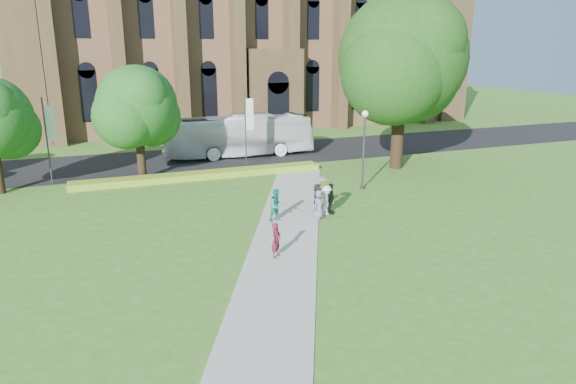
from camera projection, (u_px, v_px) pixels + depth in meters
name	position (u px, v px, depth m)	size (l,w,h in m)	color
ground	(295.00, 234.00, 26.06)	(160.00, 160.00, 0.00)	#3E641E
road	(208.00, 158.00, 44.01)	(160.00, 10.00, 0.02)	black
footpath	(288.00, 228.00, 26.95)	(3.20, 30.00, 0.04)	#B2B2A8
flower_hedge	(201.00, 175.00, 37.15)	(18.00, 1.40, 0.45)	#C2D129
cathedral	(249.00, 14.00, 61.64)	(52.60, 18.25, 28.00)	brown
streetlamp	(364.00, 140.00, 33.60)	(0.44, 0.44, 5.24)	#38383D
large_tree	(402.00, 58.00, 38.16)	(9.60, 9.60, 13.20)	#332114
street_tree_1	(137.00, 106.00, 35.57)	(5.60, 5.60, 8.05)	#332114
banner_pole_0	(247.00, 125.00, 39.51)	(0.70, 0.10, 6.00)	#38383D
banner_pole_1	(48.00, 136.00, 34.65)	(0.70, 0.10, 6.00)	#38383D
tour_coach	(239.00, 136.00, 44.27)	(3.01, 12.86, 3.58)	silver
pedestrian_0	(276.00, 240.00, 22.95)	(0.59, 0.39, 1.62)	maroon
pedestrian_1	(277.00, 205.00, 27.71)	(0.88, 0.68, 1.80)	#17776A
pedestrian_2	(327.00, 200.00, 28.77)	(1.10, 0.63, 1.70)	silver
pedestrian_3	(330.00, 199.00, 28.99)	(1.03, 0.43, 1.76)	black
pedestrian_4	(319.00, 204.00, 28.23)	(0.78, 0.51, 1.60)	slate
pedestrian_5	(317.00, 198.00, 29.33)	(1.54, 0.49, 1.66)	#292831
parasol	(322.00, 184.00, 28.07)	(0.76, 0.76, 0.67)	#C78C9E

